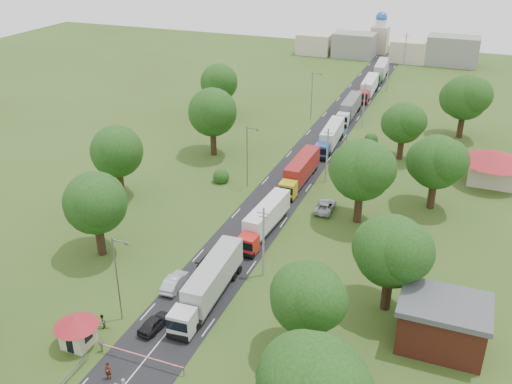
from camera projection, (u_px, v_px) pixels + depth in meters
The scene contains 41 objects.
ground at pixel (243, 238), 75.06m from camera, with size 260.00×260.00×0.00m, color #344A18.
road at pixel (291, 179), 91.79m from camera, with size 8.00×200.00×0.04m, color black.
boom_barrier at pixel (129, 353), 54.19m from camera, with size 9.22×0.35×1.18m.
guard_booth at pixel (76, 327), 55.55m from camera, with size 4.40×4.40×3.45m.
info_sign at pixel (345, 135), 101.32m from camera, with size 0.12×3.10×4.10m.
pole_1 at pixel (263, 241), 65.34m from camera, with size 1.60×0.24×9.00m.
pole_2 at pixel (327, 155), 88.77m from camera, with size 1.60×0.24×9.00m.
pole_3 at pixel (364, 105), 112.19m from camera, with size 1.60×0.24×9.00m.
pole_4 at pixel (388, 72), 135.62m from camera, with size 1.60×0.24×9.00m.
pole_5 at pixel (405, 48), 159.04m from camera, with size 1.60×0.24×9.00m.
lamp_0 at pixel (118, 275), 57.64m from camera, with size 2.03×0.22×10.00m.
lamp_1 at pixel (248, 154), 86.92m from camera, with size 2.03×0.22×10.00m.
lamp_2 at pixel (313, 93), 116.20m from camera, with size 2.03×0.22×10.00m.
tree_2 at pixel (308, 297), 52.64m from camera, with size 8.00×8.00×10.10m.
tree_3 at pixel (392, 250), 58.77m from camera, with size 8.80×8.80×11.07m.
tree_4 at pixel (362, 169), 75.86m from camera, with size 9.60×9.60×12.05m.
tree_5 at pixel (437, 161), 79.87m from camera, with size 8.80×8.80×11.07m.
tree_6 at pixel (404, 123), 96.65m from camera, with size 8.00×8.00×10.10m.
tree_7 at pixel (465, 97), 105.72m from camera, with size 9.60×9.60×12.05m.
tree_10 at pixel (96, 202), 68.57m from camera, with size 8.80×8.80×11.07m.
tree_11 at pixel (117, 151), 83.41m from camera, with size 8.80×8.80×11.07m.
tree_12 at pixel (213, 112), 97.92m from camera, with size 9.60×9.60×12.05m.
tree_13 at pixel (219, 82), 117.53m from camera, with size 8.80×8.80×11.07m.
house_brick at pixel (442, 324), 55.33m from camera, with size 8.60×6.60×5.20m.
house_cream at pixel (494, 162), 88.72m from camera, with size 10.08×10.08×5.80m.
distant_town at pixel (390, 48), 165.33m from camera, with size 52.00×8.00×8.00m.
church at pixel (380, 35), 172.72m from camera, with size 5.00×5.00×12.30m.
truck_0 at pixel (210, 283), 62.26m from camera, with size 3.08×14.85×4.10m.
truck_1 at pixel (265, 219), 75.55m from camera, with size 2.90×13.57×3.75m.
truck_2 at pixel (300, 171), 89.66m from camera, with size 2.57×14.24×3.95m.
truck_3 at pixel (331, 137), 103.47m from camera, with size 3.00×14.13×3.90m.
truck_4 at pixel (350, 108), 118.77m from camera, with size 2.77×14.14×3.91m.
truck_5 at pixel (369, 87), 132.57m from camera, with size 3.04×14.64×4.05m.
truck_6 at pixel (381, 71), 146.63m from camera, with size 3.30×15.02×4.15m.
car_lane_front at pixel (155, 323), 58.40m from camera, with size 1.69×4.21×1.43m, color black.
car_lane_mid at pixel (175, 282), 64.82m from camera, with size 1.63×4.68×1.54m, color #ACB0B4.
car_lane_rear at pixel (213, 259), 69.10m from camera, with size 2.15×5.28×1.53m, color black.
car_verge_near at pixel (325, 206), 81.74m from camera, with size 2.44×5.29×1.47m, color #B8B8B8.
car_verge_far at pixel (338, 160), 96.97m from camera, with size 1.85×4.61×1.57m, color #525559.
pedestrian_near at pixel (108, 371), 51.99m from camera, with size 0.64×0.42×1.76m, color gray.
pedestrian_booth at pixel (102, 322), 58.43m from camera, with size 0.78×0.61×1.61m, color gray.
Camera 1 is at (25.22, -59.67, 38.43)m, focal length 40.00 mm.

